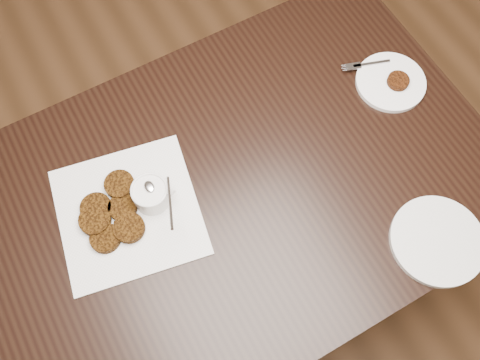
# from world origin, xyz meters

# --- Properties ---
(floor) EXTENTS (4.00, 4.00, 0.00)m
(floor) POSITION_xyz_m (0.00, 0.00, 0.00)
(floor) COLOR #54341D
(floor) RESTS_ON ground
(table) EXTENTS (1.28, 0.82, 0.75)m
(table) POSITION_xyz_m (-0.05, 0.13, 0.38)
(table) COLOR black
(table) RESTS_ON floor
(napkin) EXTENTS (0.36, 0.36, 0.00)m
(napkin) POSITION_xyz_m (-0.26, 0.19, 0.75)
(napkin) COLOR white
(napkin) RESTS_ON table
(sauce_ramekin) EXTENTS (0.13, 0.13, 0.12)m
(sauce_ramekin) POSITION_xyz_m (-0.20, 0.19, 0.81)
(sauce_ramekin) COLOR silver
(sauce_ramekin) RESTS_ON napkin
(patty_cluster) EXTENTS (0.27, 0.27, 0.02)m
(patty_cluster) POSITION_xyz_m (-0.30, 0.21, 0.77)
(patty_cluster) COLOR #5F370C
(patty_cluster) RESTS_ON napkin
(plate_with_patty) EXTENTS (0.22, 0.22, 0.03)m
(plate_with_patty) POSITION_xyz_m (0.45, 0.19, 0.76)
(plate_with_patty) COLOR white
(plate_with_patty) RESTS_ON table
(plate_empty) EXTENTS (0.25, 0.25, 0.01)m
(plate_empty) POSITION_xyz_m (0.30, -0.20, 0.76)
(plate_empty) COLOR silver
(plate_empty) RESTS_ON table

